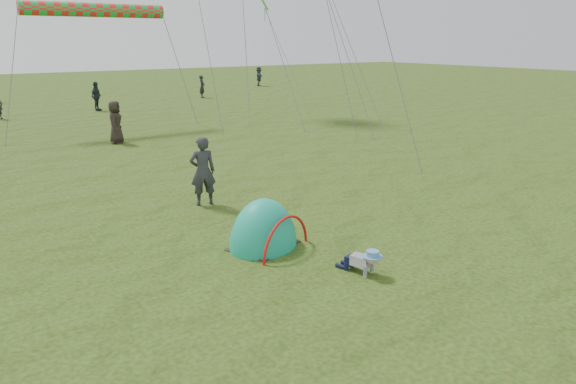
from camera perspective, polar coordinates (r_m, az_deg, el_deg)
ground at (r=9.78m, az=10.80°, el=-9.60°), size 140.00×140.00×0.00m
crawling_toddler at (r=9.88m, az=8.37°, el=-7.53°), size 0.64×0.78×0.52m
popup_tent at (r=11.11m, az=-2.74°, el=-6.02°), size 2.00×1.83×2.11m
standing_adult at (r=13.75m, az=-9.45°, el=2.30°), size 0.76×0.59×1.86m
crowd_person_0 at (r=40.28m, az=-9.52°, el=11.48°), size 0.70×0.72×1.67m
crowd_person_4 at (r=23.17m, az=-18.62°, el=7.36°), size 0.90×1.04×1.79m
crowd_person_5 at (r=50.03m, az=-3.24°, el=12.71°), size 1.23×1.73×1.80m
crowd_person_8 at (r=34.39m, az=-20.53°, el=9.92°), size 1.02×1.07×1.78m
rainbow_tube_kite at (r=27.12m, az=-20.66°, el=18.40°), size 6.54×0.64×0.64m
diamond_kite_3 at (r=38.30m, az=-2.60°, el=20.11°), size 0.97×0.97×0.79m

